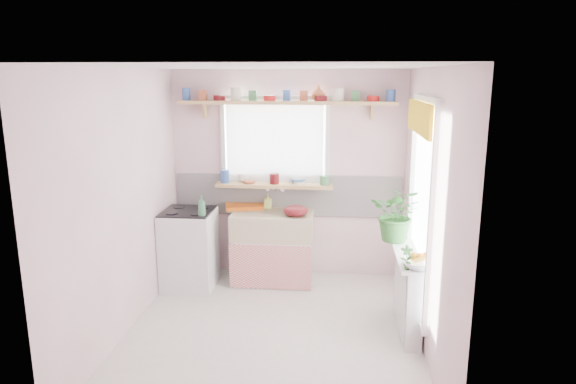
{
  "coord_description": "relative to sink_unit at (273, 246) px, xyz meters",
  "views": [
    {
      "loc": [
        0.58,
        -4.49,
        2.43
      ],
      "look_at": [
        0.1,
        0.55,
        1.27
      ],
      "focal_mm": 32.0,
      "sensor_mm": 36.0,
      "label": 1
    }
  ],
  "objects": [
    {
      "name": "shelf_vase",
      "position": [
        0.51,
        0.24,
        1.79
      ],
      "size": [
        0.18,
        0.18,
        0.17
      ],
      "primitive_type": "imported",
      "rotation": [
        0.0,
        0.0,
        -0.09
      ],
      "color": "#AA5A34",
      "rests_on": "pine_shelf"
    },
    {
      "name": "sill_bowl",
      "position": [
        0.28,
        0.25,
        0.76
      ],
      "size": [
        0.22,
        0.22,
        0.06
      ],
      "primitive_type": "imported",
      "rotation": [
        0.0,
        0.0,
        0.3
      ],
      "color": "#3467A9",
      "rests_on": "windowsill"
    },
    {
      "name": "jade_plant",
      "position": [
        1.36,
        -0.69,
        0.63
      ],
      "size": [
        0.61,
        0.56,
        0.57
      ],
      "primitive_type": "imported",
      "rotation": [
        0.0,
        0.0,
        -0.25
      ],
      "color": "#31702D",
      "rests_on": "radiator_ledge"
    },
    {
      "name": "colander",
      "position": [
        0.28,
        -0.12,
        0.48
      ],
      "size": [
        0.32,
        0.32,
        0.13
      ],
      "primitive_type": "ellipsoid",
      "rotation": [
        0.0,
        0.0,
        0.15
      ],
      "color": "#5C0F15",
      "rests_on": "sink_unit"
    },
    {
      "name": "windowsill",
      "position": [
        -0.0,
        0.19,
        0.71
      ],
      "size": [
        1.4,
        0.22,
        0.04
      ],
      "primitive_type": "cube",
      "color": "tan",
      "rests_on": "room"
    },
    {
      "name": "soap_bottle_sink",
      "position": [
        -0.08,
        0.21,
        0.51
      ],
      "size": [
        0.09,
        0.09,
        0.17
      ],
      "primitive_type": "imported",
      "rotation": [
        0.0,
        0.0,
        -0.12
      ],
      "color": "#C9DD62",
      "rests_on": "sink_unit"
    },
    {
      "name": "herb_pot",
      "position": [
        1.36,
        -1.49,
        0.45
      ],
      "size": [
        0.13,
        0.09,
        0.22
      ],
      "primitive_type": "imported",
      "rotation": [
        0.0,
        0.0,
        0.15
      ],
      "color": "#2C6528",
      "rests_on": "radiator_ledge"
    },
    {
      "name": "radiator_ledge",
      "position": [
        1.45,
        -1.09,
        -0.03
      ],
      "size": [
        0.22,
        0.95,
        0.78
      ],
      "color": "white",
      "rests_on": "ground"
    },
    {
      "name": "dish_tray",
      "position": [
        -0.38,
        0.21,
        0.44
      ],
      "size": [
        0.52,
        0.43,
        0.04
      ],
      "primitive_type": "cube",
      "rotation": [
        0.0,
        0.0,
        0.24
      ],
      "color": "orange",
      "rests_on": "sink_unit"
    },
    {
      "name": "sill_cup",
      "position": [
        -0.38,
        0.25,
        0.78
      ],
      "size": [
        0.14,
        0.14,
        0.11
      ],
      "primitive_type": "imported",
      "rotation": [
        0.0,
        0.0,
        0.04
      ],
      "color": "#EFE4CF",
      "rests_on": "windowsill"
    },
    {
      "name": "room",
      "position": [
        0.81,
        -0.43,
        0.94
      ],
      "size": [
        3.2,
        3.2,
        3.2
      ],
      "color": "beige",
      "rests_on": "ground"
    },
    {
      "name": "fruit_bowl",
      "position": [
        1.48,
        -1.45,
        0.38
      ],
      "size": [
        0.36,
        0.36,
        0.08
      ],
      "primitive_type": "imported",
      "rotation": [
        0.0,
        0.0,
        -0.17
      ],
      "color": "white",
      "rests_on": "radiator_ledge"
    },
    {
      "name": "fruit",
      "position": [
        1.49,
        -1.44,
        0.44
      ],
      "size": [
        0.2,
        0.14,
        0.1
      ],
      "color": "orange",
      "rests_on": "fruit_bowl"
    },
    {
      "name": "sill_crockery",
      "position": [
        -0.0,
        0.19,
        0.78
      ],
      "size": [
        1.35,
        0.11,
        0.12
      ],
      "color": "#3359A5",
      "rests_on": "windowsill"
    },
    {
      "name": "shelf_crockery",
      "position": [
        0.13,
        0.18,
        1.76
      ],
      "size": [
        2.47,
        0.11,
        0.12
      ],
      "color": "#3359A5",
      "rests_on": "pine_shelf"
    },
    {
      "name": "sink_unit",
      "position": [
        0.0,
        0.0,
        0.0
      ],
      "size": [
        0.95,
        0.65,
        1.11
      ],
      "color": "white",
      "rests_on": "ground"
    },
    {
      "name": "pine_shelf",
      "position": [
        0.15,
        0.18,
        1.69
      ],
      "size": [
        2.52,
        0.24,
        0.04
      ],
      "primitive_type": "cube",
      "color": "tan",
      "rests_on": "room"
    },
    {
      "name": "cooker",
      "position": [
        -0.95,
        -0.24,
        0.03
      ],
      "size": [
        0.58,
        0.58,
        0.93
      ],
      "color": "white",
      "rests_on": "ground"
    },
    {
      "name": "cooker_bottle",
      "position": [
        -0.73,
        -0.44,
        0.6
      ],
      "size": [
        0.11,
        0.11,
        0.23
      ],
      "primitive_type": "imported",
      "rotation": [
        0.0,
        0.0,
        0.26
      ],
      "color": "#3E7D52",
      "rests_on": "cooker"
    }
  ]
}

